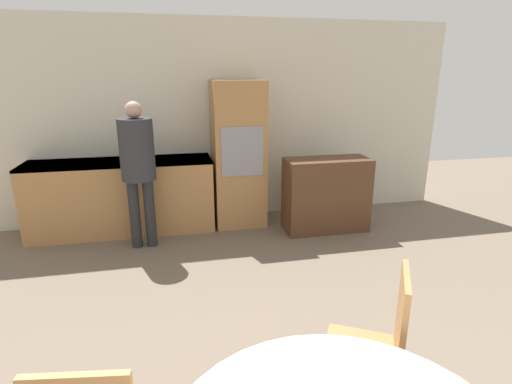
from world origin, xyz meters
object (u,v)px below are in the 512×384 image
sideboard (326,195)px  oven_unit (238,154)px  chair_far_right (380,343)px  person_standing (138,160)px

sideboard → oven_unit: bearing=154.7°
chair_far_right → person_standing: (-1.40, 2.80, 0.48)m
sideboard → chair_far_right: (-0.83, -2.85, 0.07)m
sideboard → chair_far_right: chair_far_right is taller
oven_unit → chair_far_right: bearing=-86.7°
person_standing → oven_unit: bearing=23.9°
chair_far_right → person_standing: person_standing is taller
sideboard → chair_far_right: 2.97m
oven_unit → chair_far_right: size_ratio=1.93×
sideboard → chair_far_right: bearing=-106.3°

